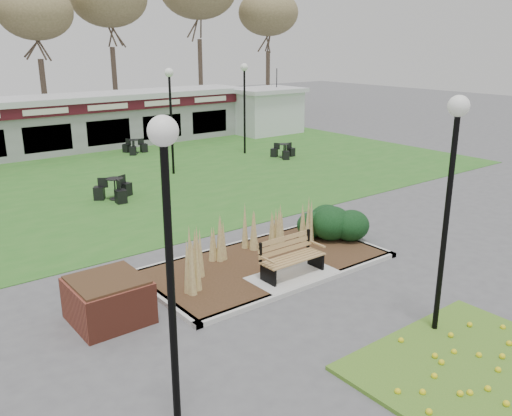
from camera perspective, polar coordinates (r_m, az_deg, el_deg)
ground at (r=13.44m, az=4.30°, el=-7.71°), size 100.00×100.00×0.00m
lawn at (r=23.24m, az=-15.93°, el=2.47°), size 34.00×16.00×0.02m
flower_bed at (r=10.88m, az=21.33°, el=-14.96°), size 4.20×3.00×0.16m
planting_bed at (r=15.01m, az=4.50°, el=-3.47°), size 6.75×3.40×1.27m
park_bench at (r=13.37m, az=3.64°, el=-5.08°), size 1.70×0.66×0.93m
brick_planter at (r=11.88m, az=-15.28°, el=-9.27°), size 1.50×1.50×0.95m
food_pavilion at (r=30.38m, az=-21.99°, el=8.05°), size 24.60×3.40×2.90m
service_hut at (r=34.91m, az=1.00°, el=10.27°), size 4.40×3.40×2.83m
lamp_post_near_left at (r=7.09m, az=-9.32°, el=-0.79°), size 0.40×0.40×4.78m
lamp_post_near_right at (r=10.64m, az=19.95°, el=4.23°), size 0.39×0.39×4.73m
lamp_post_mid_right at (r=28.04m, az=-1.23°, el=12.45°), size 0.38×0.38×4.58m
lamp_post_far_right at (r=23.78m, az=-9.02°, el=11.38°), size 0.38×0.38×4.57m
bistro_set_b at (r=20.70m, az=-14.60°, el=1.61°), size 1.51×1.37×0.80m
bistro_set_c at (r=27.44m, az=2.93°, el=5.81°), size 1.14×1.30×0.69m
bistro_set_d at (r=29.18m, az=-12.67°, el=6.12°), size 1.21×1.34×0.71m
patio_umbrella at (r=35.44m, az=2.17°, el=10.98°), size 2.81×2.85×2.89m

